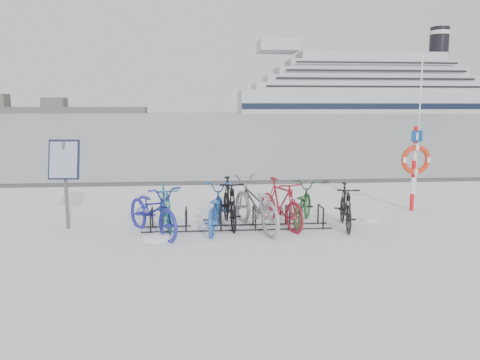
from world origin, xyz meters
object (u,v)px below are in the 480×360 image
at_px(info_board, 64,165).
at_px(bike_rack, 237,220).
at_px(lifebuoy_station, 415,160).
at_px(cruise_ferry, 367,90).

bearing_deg(info_board, bike_rack, 0.88).
height_order(bike_rack, lifebuoy_station, lifebuoy_station).
bearing_deg(lifebuoy_station, cruise_ferry, 70.28).
xyz_separation_m(info_board, cruise_ferry, (84.28, 213.62, 9.88)).
bearing_deg(cruise_ferry, info_board, -111.53).
height_order(bike_rack, info_board, info_board).
relative_size(bike_rack, info_board, 2.12).
height_order(lifebuoy_station, cruise_ferry, cruise_ferry).
distance_m(bike_rack, info_board, 3.79).
relative_size(bike_rack, cruise_ferry, 0.03).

